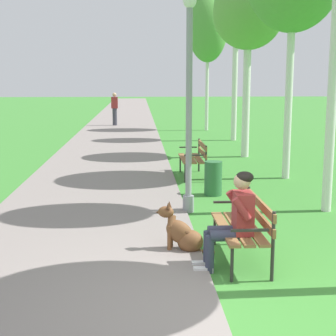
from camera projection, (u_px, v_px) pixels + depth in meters
name	position (u px, v px, depth m)	size (l,w,h in m)	color
ground_plane	(234.00, 311.00, 5.31)	(120.00, 120.00, 0.00)	#3D8433
paved_path	(123.00, 120.00, 28.79)	(3.46, 60.00, 0.04)	gray
park_bench_near	(246.00, 223.00, 6.67)	(0.55, 1.50, 0.85)	olive
park_bench_mid	(195.00, 156.00, 12.43)	(0.55, 1.50, 0.85)	olive
person_seated_on_near_bench	(234.00, 217.00, 6.35)	(0.74, 0.49, 1.25)	#33384C
dog_brown	(183.00, 234.00, 7.06)	(0.82, 0.38, 0.71)	brown
lamp_post_near	(189.00, 101.00, 8.88)	(0.24, 0.24, 3.84)	gray
birch_tree_fourth	(248.00, 14.00, 14.91)	(2.07, 2.00, 5.30)	silver
birch_tree_fifth	(236.00, 12.00, 18.92)	(1.69, 1.56, 6.08)	silver
birch_tree_sixth	(208.00, 28.00, 22.72)	(1.78, 1.70, 6.12)	silver
litter_bin	(213.00, 178.00, 10.48)	(0.36, 0.36, 0.70)	#2D6638
pedestrian_distant	(115.00, 109.00, 25.37)	(0.32, 0.22, 1.65)	#383842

